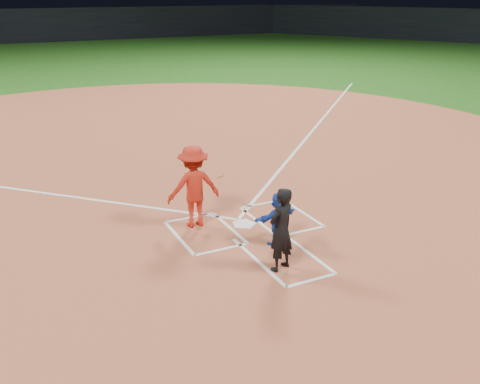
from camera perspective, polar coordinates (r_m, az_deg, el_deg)
name	(u,v)px	position (r m, az deg, el deg)	size (l,w,h in m)	color
ground	(244,225)	(12.30, 0.42, -3.53)	(120.00, 120.00, 0.00)	#1A4C13
home_plate_dirt	(161,156)	(17.53, -8.47, 3.85)	(28.00, 28.00, 0.01)	#9B4E32
stadium_wall_far	(22,26)	(58.31, -22.27, 16.09)	(80.00, 1.20, 3.20)	black
home_plate	(244,224)	(12.30, 0.43, -3.44)	(0.60, 0.60, 0.02)	silver
catcher	(278,219)	(11.22, 4.08, -2.86)	(1.05, 0.34, 1.14)	#153BB0
umpire	(281,230)	(10.11, 4.39, -4.02)	(0.61, 0.40, 1.66)	black
chalk_markings	(168,161)	(16.88, -7.70, 3.25)	(28.35, 17.32, 0.01)	white
batter_at_plate	(194,186)	(11.97, -4.96, 0.59)	(1.47, 0.92, 1.87)	red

